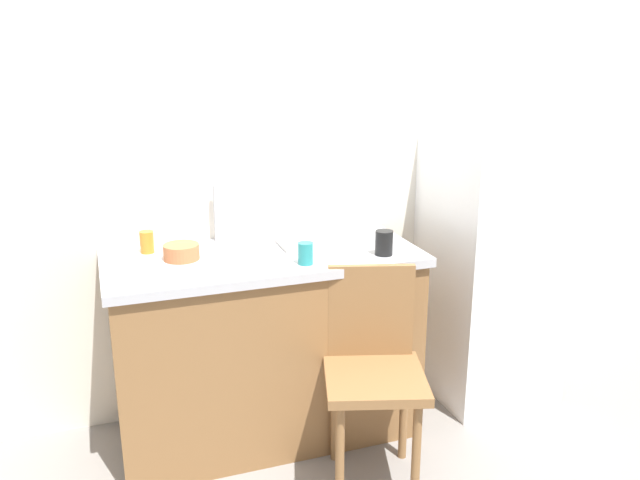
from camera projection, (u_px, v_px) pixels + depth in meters
back_wall at (293, 164)px, 3.19m from camera, size 4.80×0.10×2.41m
cabinet_base at (265, 348)px, 3.01m from camera, size 1.33×0.60×0.84m
countertop at (263, 258)px, 2.89m from camera, size 1.37×0.64×0.04m
faucet at (216, 213)px, 3.02m from camera, size 0.02×0.02×0.27m
refrigerator at (490, 272)px, 3.33m from camera, size 0.57×0.59×1.31m
chair at (373, 365)px, 2.69m from camera, size 0.50×0.50×0.89m
dish_tray at (310, 239)px, 3.00m from camera, size 0.28×0.20×0.05m
terracotta_bowl at (181, 252)px, 2.79m from camera, size 0.15×0.15×0.07m
cup_orange at (147, 242)px, 2.88m from camera, size 0.06×0.06×0.10m
cup_teal at (305, 253)px, 2.73m from camera, size 0.06×0.06×0.09m
cup_black at (384, 243)px, 2.85m from camera, size 0.08×0.08×0.11m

